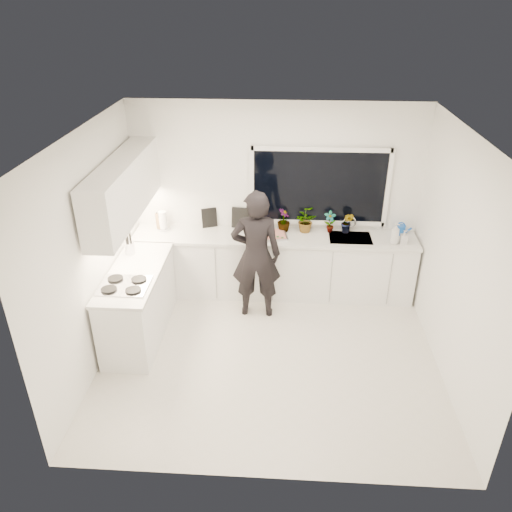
{
  "coord_description": "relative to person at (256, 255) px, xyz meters",
  "views": [
    {
      "loc": [
        0.13,
        -4.81,
        3.94
      ],
      "look_at": [
        -0.19,
        0.4,
        1.15
      ],
      "focal_mm": 35.0,
      "sensor_mm": 36.0,
      "label": 1
    }
  ],
  "objects": [
    {
      "name": "sink",
      "position": [
        1.27,
        0.55,
        -0.02
      ],
      "size": [
        0.58,
        0.42,
        0.14
      ],
      "primitive_type": "cube",
      "color": "silver",
      "rests_on": "countertop_back"
    },
    {
      "name": "ceiling",
      "position": [
        0.22,
        -0.9,
        1.82
      ],
      "size": [
        4.0,
        3.5,
        0.02
      ],
      "primitive_type": "cube",
      "color": "white",
      "rests_on": "wall_back"
    },
    {
      "name": "faucet",
      "position": [
        1.27,
        0.75,
        0.14
      ],
      "size": [
        0.03,
        0.03,
        0.22
      ],
      "primitive_type": "cylinder",
      "color": "silver",
      "rests_on": "countertop_back"
    },
    {
      "name": "pizza_tray",
      "position": [
        0.14,
        0.52,
        0.04
      ],
      "size": [
        0.54,
        0.44,
        0.03
      ],
      "primitive_type": "cube",
      "rotation": [
        0.0,
        0.0,
        0.17
      ],
      "color": "silver",
      "rests_on": "countertop_back"
    },
    {
      "name": "wall_right",
      "position": [
        2.23,
        -0.9,
        0.46
      ],
      "size": [
        0.02,
        3.5,
        2.7
      ],
      "primitive_type": "cube",
      "color": "white",
      "rests_on": "ground"
    },
    {
      "name": "watering_can",
      "position": [
        1.98,
        0.71,
        0.09
      ],
      "size": [
        0.17,
        0.17,
        0.13
      ],
      "primitive_type": "cylinder",
      "rotation": [
        0.0,
        0.0,
        0.23
      ],
      "color": "blue",
      "rests_on": "countertop_back"
    },
    {
      "name": "wall_back",
      "position": [
        0.22,
        0.86,
        0.46
      ],
      "size": [
        4.0,
        0.02,
        2.7
      ],
      "primitive_type": "cube",
      "color": "white",
      "rests_on": "ground"
    },
    {
      "name": "picture_frame_large",
      "position": [
        -0.72,
        0.79,
        0.17
      ],
      "size": [
        0.21,
        0.1,
        0.28
      ],
      "primitive_type": "cube",
      "rotation": [
        0.0,
        0.0,
        0.37
      ],
      "color": "black",
      "rests_on": "countertop_back"
    },
    {
      "name": "wall_left",
      "position": [
        -1.79,
        -0.9,
        0.46
      ],
      "size": [
        0.02,
        3.5,
        2.7
      ],
      "primitive_type": "cube",
      "color": "white",
      "rests_on": "ground"
    },
    {
      "name": "herb_plants",
      "position": [
        0.7,
        0.71,
        0.19
      ],
      "size": [
        1.09,
        0.4,
        0.33
      ],
      "color": "#26662D",
      "rests_on": "countertop_back"
    },
    {
      "name": "picture_frame_small",
      "position": [
        -0.27,
        0.79,
        0.18
      ],
      "size": [
        0.25,
        0.05,
        0.3
      ],
      "primitive_type": "cube",
      "rotation": [
        0.0,
        0.0,
        -0.13
      ],
      "color": "black",
      "rests_on": "countertop_back"
    },
    {
      "name": "soap_bottles",
      "position": [
        1.87,
        0.4,
        0.16
      ],
      "size": [
        0.25,
        0.16,
        0.3
      ],
      "color": "#D8BF66",
      "rests_on": "countertop_back"
    },
    {
      "name": "paper_towel_roll",
      "position": [
        -1.36,
        0.65,
        0.16
      ],
      "size": [
        0.13,
        0.13,
        0.26
      ],
      "primitive_type": "cylinder",
      "rotation": [
        0.0,
        0.0,
        0.2
      ],
      "color": "white",
      "rests_on": "countertop_back"
    },
    {
      "name": "upper_cabinets",
      "position": [
        -1.57,
        -0.2,
        0.96
      ],
      "size": [
        0.34,
        2.1,
        0.7
      ],
      "primitive_type": "cube",
      "color": "white",
      "rests_on": "wall_left"
    },
    {
      "name": "window",
      "position": [
        0.82,
        0.83,
        0.66
      ],
      "size": [
        1.8,
        0.02,
        1.0
      ],
      "primitive_type": "cube",
      "color": "black",
      "rests_on": "wall_back"
    },
    {
      "name": "countertop_back",
      "position": [
        0.22,
        0.54,
        0.01
      ],
      "size": [
        3.94,
        0.62,
        0.04
      ],
      "primitive_type": "cube",
      "color": "silver",
      "rests_on": "base_cabinets_back"
    },
    {
      "name": "base_cabinets_left",
      "position": [
        -1.45,
        -0.55,
        -0.45
      ],
      "size": [
        0.58,
        1.6,
        0.88
      ],
      "primitive_type": "cube",
      "color": "white",
      "rests_on": "floor"
    },
    {
      "name": "pizza",
      "position": [
        0.14,
        0.52,
        0.06
      ],
      "size": [
        0.5,
        0.39,
        0.01
      ],
      "primitive_type": "cube",
      "rotation": [
        0.0,
        0.0,
        0.17
      ],
      "color": "red",
      "rests_on": "pizza_tray"
    },
    {
      "name": "countertop_left",
      "position": [
        -1.45,
        -0.55,
        0.01
      ],
      "size": [
        0.62,
        1.6,
        0.04
      ],
      "primitive_type": "cube",
      "color": "silver",
      "rests_on": "base_cabinets_left"
    },
    {
      "name": "person",
      "position": [
        0.0,
        0.0,
        0.0
      ],
      "size": [
        0.67,
        0.45,
        1.79
      ],
      "primitive_type": "imported",
      "rotation": [
        0.0,
        0.0,
        3.17
      ],
      "color": "black",
      "rests_on": "floor"
    },
    {
      "name": "stovetop",
      "position": [
        -1.47,
        -0.9,
        0.04
      ],
      "size": [
        0.56,
        0.48,
        0.03
      ],
      "primitive_type": "cube",
      "color": "black",
      "rests_on": "countertop_left"
    },
    {
      "name": "utensil_crock",
      "position": [
        -1.63,
        -0.1,
        0.11
      ],
      "size": [
        0.15,
        0.15,
        0.16
      ],
      "primitive_type": "cylinder",
      "rotation": [
        0.0,
        0.0,
        -0.15
      ],
      "color": "#ADADB2",
      "rests_on": "countertop_left"
    },
    {
      "name": "base_cabinets_back",
      "position": [
        0.22,
        0.55,
        -0.45
      ],
      "size": [
        3.92,
        0.58,
        0.88
      ],
      "primitive_type": "cube",
      "color": "white",
      "rests_on": "floor"
    },
    {
      "name": "floor",
      "position": [
        0.22,
        -0.9,
        -0.9
      ],
      "size": [
        4.0,
        3.5,
        0.02
      ],
      "primitive_type": "cube",
      "color": "beige",
      "rests_on": "ground"
    },
    {
      "name": "knife_block",
      "position": [
        -1.4,
        0.69,
        0.14
      ],
      "size": [
        0.16,
        0.14,
        0.22
      ],
      "primitive_type": "cube",
      "rotation": [
        0.0,
        0.0,
        0.36
      ],
      "color": "#A5684C",
      "rests_on": "countertop_back"
    }
  ]
}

